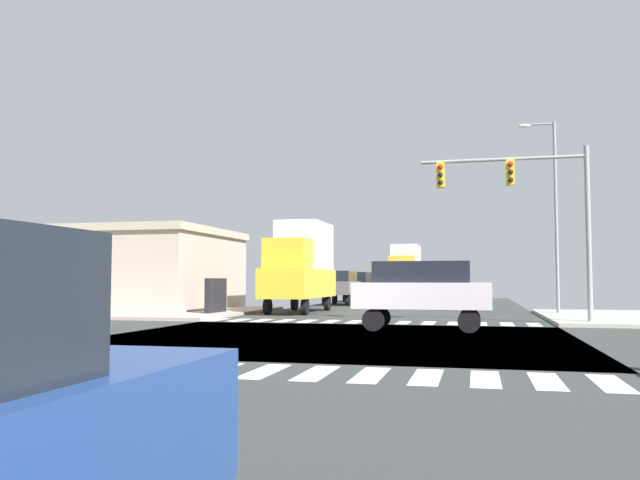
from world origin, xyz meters
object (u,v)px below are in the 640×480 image
at_px(street_lamp, 551,201).
at_px(bank_building, 100,270).
at_px(suv_farside_1, 359,284).
at_px(suv_outer_4, 341,285).
at_px(suv_middle_3, 422,289).
at_px(box_truck_queued_1, 301,264).
at_px(traffic_signal_mast, 522,194).
at_px(suv_trailing_2, 373,284).
at_px(box_truck_leading_2, 405,270).

height_order(street_lamp, bank_building, street_lamp).
xyz_separation_m(suv_farside_1, suv_outer_4, (0.00, -6.91, 0.00)).
relative_size(bank_building, suv_farside_1, 3.51).
height_order(bank_building, suv_middle_3, bank_building).
height_order(street_lamp, box_truck_queued_1, street_lamp).
relative_size(street_lamp, suv_farside_1, 2.05).
xyz_separation_m(street_lamp, bank_building, (-24.62, 0.18, -3.26)).
height_order(suv_middle_3, suv_outer_4, same).
relative_size(bank_building, suv_middle_3, 3.51).
xyz_separation_m(traffic_signal_mast, suv_farside_1, (-10.92, 24.41, -3.70)).
height_order(street_lamp, suv_outer_4, street_lamp).
bearing_deg(street_lamp, suv_farside_1, 125.41).
distance_m(traffic_signal_mast, suv_outer_4, 20.96).
height_order(traffic_signal_mast, bank_building, traffic_signal_mast).
xyz_separation_m(bank_building, suv_trailing_2, (11.91, 24.85, -0.89)).
height_order(street_lamp, suv_trailing_2, street_lamp).
relative_size(suv_farside_1, suv_middle_3, 1.00).
distance_m(traffic_signal_mast, suv_farside_1, 27.00).
distance_m(traffic_signal_mast, suv_trailing_2, 33.60).
bearing_deg(traffic_signal_mast, box_truck_queued_1, 147.84).
bearing_deg(suv_trailing_2, suv_middle_3, 101.58).
relative_size(traffic_signal_mast, suv_farside_1, 1.50).
xyz_separation_m(bank_building, box_truck_queued_1, (11.91, 0.16, 0.28)).
bearing_deg(traffic_signal_mast, suv_outer_4, 121.97).
distance_m(bank_building, suv_farside_1, 21.35).
relative_size(traffic_signal_mast, bank_building, 0.43).
distance_m(street_lamp, suv_outer_4, 17.30).
bearing_deg(suv_outer_4, suv_middle_3, 108.69).
height_order(bank_building, suv_outer_4, bank_building).
relative_size(street_lamp, bank_building, 0.59).
relative_size(box_truck_leading_2, suv_middle_3, 1.57).
bearing_deg(suv_trailing_2, street_lamp, 116.92).
distance_m(suv_farside_1, suv_outer_4, 6.91).
bearing_deg(box_truck_leading_2, traffic_signal_mast, 104.35).
relative_size(traffic_signal_mast, box_truck_leading_2, 0.96).
height_order(bank_building, suv_farside_1, bank_building).
height_order(suv_trailing_2, suv_middle_3, same).
height_order(suv_farside_1, suv_outer_4, same).
xyz_separation_m(suv_trailing_2, suv_middle_3, (7.31, -35.67, 0.00)).
relative_size(box_truck_leading_2, suv_trailing_2, 1.57).
bearing_deg(suv_farside_1, suv_trailing_2, -90.00).
bearing_deg(bank_building, traffic_signal_mast, -16.38).
xyz_separation_m(street_lamp, suv_middle_3, (-5.40, -10.64, -4.15)).
relative_size(street_lamp, suv_trailing_2, 2.05).
xyz_separation_m(traffic_signal_mast, street_lamp, (1.79, 6.53, 0.45)).
height_order(suv_farside_1, box_truck_leading_2, box_truck_leading_2).
height_order(bank_building, suv_trailing_2, bank_building).
bearing_deg(suv_middle_3, bank_building, -119.38).
bearing_deg(suv_outer_4, bank_building, 42.18).
height_order(suv_farside_1, suv_middle_3, same).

